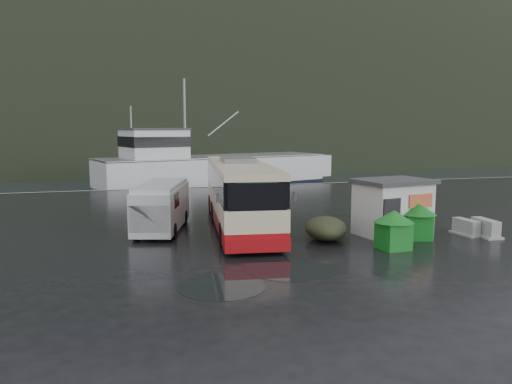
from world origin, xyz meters
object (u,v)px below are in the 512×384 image
object	(u,v)px
waste_bin_left	(393,249)
jersey_barrier_b	(466,235)
coach_bus	(240,227)
ticket_kiosk	(392,235)
white_van	(162,230)
waste_bin_right	(417,239)
fishing_trawler	(215,176)
dome_tent	(326,240)
jersey_barrier_a	(485,236)

from	to	relation	value
waste_bin_left	jersey_barrier_b	xyz separation A→B (m)	(4.68, 1.52, 0.00)
coach_bus	ticket_kiosk	size ratio (longest dim) A/B	3.67
waste_bin_left	ticket_kiosk	bearing A→B (deg)	60.44
coach_bus	white_van	distance (m)	3.83
coach_bus	ticket_kiosk	world-z (taller)	coach_bus
waste_bin_left	waste_bin_right	world-z (taller)	waste_bin_right
jersey_barrier_b	fishing_trawler	bearing A→B (deg)	101.10
dome_tent	ticket_kiosk	distance (m)	3.32
jersey_barrier_a	fishing_trawler	xyz separation A→B (m)	(-6.56, 30.89, 0.00)
dome_tent	jersey_barrier_a	size ratio (longest dim) A/B	1.61
coach_bus	waste_bin_left	distance (m)	7.89
white_van	jersey_barrier_b	xyz separation A→B (m)	(13.43, -4.72, 0.00)
white_van	dome_tent	xyz separation A→B (m)	(6.80, -3.92, 0.00)
coach_bus	waste_bin_right	bearing A→B (deg)	-27.42
waste_bin_right	ticket_kiosk	size ratio (longest dim) A/B	0.49
waste_bin_right	jersey_barrier_a	distance (m)	3.30
coach_bus	waste_bin_left	xyz separation A→B (m)	(4.92, -6.17, 0.00)
jersey_barrier_a	jersey_barrier_b	bearing A→B (deg)	138.00
coach_bus	ticket_kiosk	distance (m)	7.32
dome_tent	ticket_kiosk	bearing A→B (deg)	1.67
jersey_barrier_b	dome_tent	bearing A→B (deg)	173.06
dome_tent	jersey_barrier_b	bearing A→B (deg)	-6.94
waste_bin_left	jersey_barrier_a	world-z (taller)	waste_bin_left
coach_bus	fishing_trawler	bearing A→B (deg)	89.14
coach_bus	jersey_barrier_a	world-z (taller)	coach_bus
waste_bin_right	jersey_barrier_b	bearing A→B (deg)	3.14
jersey_barrier_b	fishing_trawler	size ratio (longest dim) A/B	0.05
white_van	jersey_barrier_a	xyz separation A→B (m)	(14.04, -5.27, 0.00)
jersey_barrier_a	fishing_trawler	bearing A→B (deg)	102.00
coach_bus	jersey_barrier_b	size ratio (longest dim) A/B	8.40
jersey_barrier_a	coach_bus	bearing A→B (deg)	153.03
dome_tent	waste_bin_right	bearing A→B (deg)	-13.51
waste_bin_left	coach_bus	bearing A→B (deg)	128.56
coach_bus	jersey_barrier_b	xyz separation A→B (m)	(9.60, -4.64, 0.00)
ticket_kiosk	jersey_barrier_a	world-z (taller)	ticket_kiosk
dome_tent	fishing_trawler	bearing A→B (deg)	88.69
waste_bin_left	dome_tent	world-z (taller)	waste_bin_left
ticket_kiosk	jersey_barrier_a	size ratio (longest dim) A/B	2.08
fishing_trawler	waste_bin_right	bearing A→B (deg)	-100.32
waste_bin_right	ticket_kiosk	world-z (taller)	ticket_kiosk
fishing_trawler	ticket_kiosk	bearing A→B (deg)	-101.35
coach_bus	white_van	size ratio (longest dim) A/B	2.18
jersey_barrier_a	waste_bin_left	bearing A→B (deg)	-169.58
dome_tent	waste_bin_left	bearing A→B (deg)	-50.10
ticket_kiosk	jersey_barrier_b	distance (m)	3.43
jersey_barrier_a	dome_tent	bearing A→B (deg)	169.39
dome_tent	jersey_barrier_a	bearing A→B (deg)	-10.61
jersey_barrier_a	jersey_barrier_b	distance (m)	0.82
fishing_trawler	coach_bus	bearing A→B (deg)	-114.56
dome_tent	fishing_trawler	size ratio (longest dim) A/B	0.09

